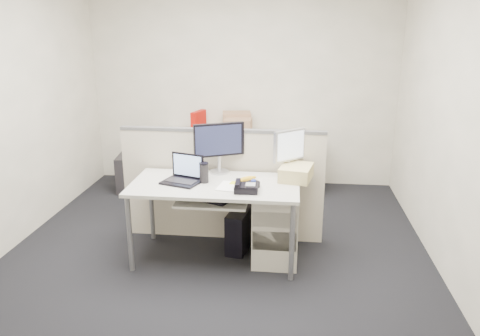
# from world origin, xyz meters

# --- Properties ---
(floor) EXTENTS (4.00, 4.50, 0.01)m
(floor) POSITION_xyz_m (0.00, 0.00, -0.01)
(floor) COLOR black
(floor) RESTS_ON ground
(wall_back) EXTENTS (4.00, 0.02, 2.70)m
(wall_back) POSITION_xyz_m (0.00, 2.25, 1.35)
(wall_back) COLOR #B4AF9B
(wall_back) RESTS_ON ground
(wall_front) EXTENTS (4.00, 0.02, 2.70)m
(wall_front) POSITION_xyz_m (0.00, -2.25, 1.35)
(wall_front) COLOR #B4AF9B
(wall_front) RESTS_ON ground
(wall_right) EXTENTS (0.02, 4.50, 2.70)m
(wall_right) POSITION_xyz_m (2.00, 0.00, 1.35)
(wall_right) COLOR #B4AF9B
(wall_right) RESTS_ON ground
(desk) EXTENTS (1.50, 0.75, 0.73)m
(desk) POSITION_xyz_m (0.00, 0.00, 0.66)
(desk) COLOR beige
(desk) RESTS_ON floor
(keyboard_tray) EXTENTS (0.62, 0.32, 0.02)m
(keyboard_tray) POSITION_xyz_m (0.00, -0.18, 0.62)
(keyboard_tray) COLOR beige
(keyboard_tray) RESTS_ON desk
(drawer_pedestal) EXTENTS (0.40, 0.55, 0.65)m
(drawer_pedestal) POSITION_xyz_m (0.55, 0.05, 0.33)
(drawer_pedestal) COLOR beige
(drawer_pedestal) RESTS_ON floor
(cubicle_partition) EXTENTS (2.00, 0.06, 1.10)m
(cubicle_partition) POSITION_xyz_m (0.00, 0.45, 0.55)
(cubicle_partition) COLOR beige
(cubicle_partition) RESTS_ON floor
(back_counter) EXTENTS (2.00, 0.60, 0.72)m
(back_counter) POSITION_xyz_m (0.00, 1.93, 0.36)
(back_counter) COLOR beige
(back_counter) RESTS_ON floor
(monitor_main) EXTENTS (0.52, 0.37, 0.48)m
(monitor_main) POSITION_xyz_m (-0.01, 0.32, 0.97)
(monitor_main) COLOR black
(monitor_main) RESTS_ON desk
(monitor_small) EXTENTS (0.38, 0.36, 0.43)m
(monitor_small) POSITION_xyz_m (0.65, 0.32, 0.94)
(monitor_small) COLOR #B7B7BC
(monitor_small) RESTS_ON desk
(laptop) EXTENTS (0.38, 0.33, 0.24)m
(laptop) POSITION_xyz_m (-0.30, -0.02, 0.85)
(laptop) COLOR black
(laptop) RESTS_ON desk
(trackball) EXTENTS (0.15, 0.15, 0.04)m
(trackball) POSITION_xyz_m (0.35, -0.05, 0.75)
(trackball) COLOR black
(trackball) RESTS_ON desk
(desk_phone) EXTENTS (0.21, 0.17, 0.06)m
(desk_phone) POSITION_xyz_m (0.30, -0.18, 0.76)
(desk_phone) COLOR black
(desk_phone) RESTS_ON desk
(paper_stack) EXTENTS (0.23, 0.28, 0.01)m
(paper_stack) POSITION_xyz_m (0.15, -0.08, 0.74)
(paper_stack) COLOR white
(paper_stack) RESTS_ON desk
(sticky_pad) EXTENTS (0.10, 0.10, 0.01)m
(sticky_pad) POSITION_xyz_m (0.18, 0.00, 0.74)
(sticky_pad) COLOR yellow
(sticky_pad) RESTS_ON desk
(travel_mug) EXTENTS (0.09, 0.09, 0.17)m
(travel_mug) POSITION_xyz_m (-0.10, 0.02, 0.82)
(travel_mug) COLOR black
(travel_mug) RESTS_ON desk
(banana) EXTENTS (0.18, 0.15, 0.04)m
(banana) POSITION_xyz_m (0.28, 0.10, 0.75)
(banana) COLOR gold
(banana) RESTS_ON desk
(cellphone) EXTENTS (0.06, 0.11, 0.01)m
(cellphone) POSITION_xyz_m (-0.15, 0.05, 0.74)
(cellphone) COLOR black
(cellphone) RESTS_ON desk
(manila_folders) EXTENTS (0.33, 0.39, 0.13)m
(manila_folders) POSITION_xyz_m (0.72, 0.20, 0.79)
(manila_folders) COLOR #E9D586
(manila_folders) RESTS_ON desk
(keyboard) EXTENTS (0.45, 0.31, 0.02)m
(keyboard) POSITION_xyz_m (-0.05, -0.14, 0.64)
(keyboard) COLOR black
(keyboard) RESTS_ON keyboard_tray
(pc_tower_desk) EXTENTS (0.24, 0.45, 0.40)m
(pc_tower_desk) POSITION_xyz_m (0.20, 0.20, 0.20)
(pc_tower_desk) COLOR black
(pc_tower_desk) RESTS_ON floor
(pc_tower_spare_dark) EXTENTS (0.26, 0.52, 0.47)m
(pc_tower_spare_dark) POSITION_xyz_m (-1.45, 1.72, 0.23)
(pc_tower_spare_dark) COLOR black
(pc_tower_spare_dark) RESTS_ON floor
(pc_tower_spare_silver) EXTENTS (0.30, 0.43, 0.37)m
(pc_tower_spare_silver) POSITION_xyz_m (-1.30, 2.03, 0.19)
(pc_tower_spare_silver) COLOR #B7B7BC
(pc_tower_spare_silver) RESTS_ON floor
(cardboard_box_left) EXTENTS (0.40, 0.32, 0.27)m
(cardboard_box_left) POSITION_xyz_m (-0.05, 2.05, 0.86)
(cardboard_box_left) COLOR #947254
(cardboard_box_left) RESTS_ON back_counter
(cardboard_box_right) EXTENTS (0.33, 0.26, 0.23)m
(cardboard_box_right) POSITION_xyz_m (0.00, 1.81, 0.84)
(cardboard_box_right) COLOR #947254
(cardboard_box_right) RESTS_ON back_counter
(red_binder) EXTENTS (0.16, 0.31, 0.28)m
(red_binder) POSITION_xyz_m (-0.55, 2.03, 0.86)
(red_binder) COLOR #A00C04
(red_binder) RESTS_ON back_counter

